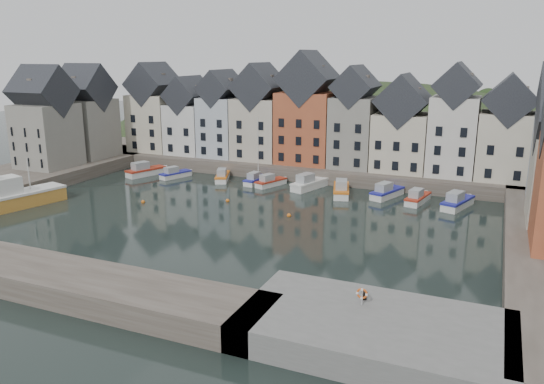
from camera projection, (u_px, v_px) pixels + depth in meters
The scene contains 22 objects.
ground at pixel (226, 222), 62.16m from camera, with size 260.00×260.00×0.00m, color black.
far_quay at pixel (310, 166), 88.57m from camera, with size 90.00×16.00×2.00m, color #494138.
left_quay at pixel (15, 180), 78.72m from camera, with size 14.00×54.00×2.00m, color #494138.
near_quay at pixel (374, 332), 35.72m from camera, with size 18.00×10.00×2.00m, color #60605E.
near_wall at pixel (5, 269), 46.17m from camera, with size 50.00×6.00×2.00m, color #494138.
hillside at pixel (348, 228), 116.47m from camera, with size 153.60×70.40×64.00m.
far_terrace at pixel (326, 121), 83.58m from camera, with size 72.37×8.16×17.78m.
left_terrace at pixel (67, 119), 85.68m from camera, with size 7.65×17.00×15.69m.
mooring_buoys at pixel (218, 206), 68.39m from camera, with size 20.50×5.50×0.50m.
boat_a at pixel (145, 171), 85.83m from camera, with size 4.16×6.97×2.56m.
boat_b at pixel (175, 174), 84.34m from camera, with size 3.32×5.59×2.05m.
boat_c at pixel (222, 176), 82.47m from camera, with size 3.79×5.96×2.19m.
boat_d at pixel (256, 179), 80.46m from camera, with size 2.20×5.51×10.26m.
boat_e at pixel (270, 182), 79.07m from camera, with size 3.47×5.64×2.07m.
boat_f at pixel (309, 184), 77.31m from camera, with size 3.98×7.12×2.61m.
boat_g at pixel (341, 190), 73.83m from camera, with size 3.85×7.09×2.60m.
boat_h at pixel (387, 192), 72.73m from camera, with size 3.88×6.56×2.41m.
boat_i at pixel (417, 198), 69.98m from camera, with size 2.82×6.07×2.24m.
boat_j at pixel (457, 202), 67.72m from camera, with size 3.89×6.85×2.51m.
large_vessel at pixel (11, 197), 67.33m from camera, with size 6.32×12.83×6.45m.
mooring_bollard at pixel (364, 295), 38.13m from camera, with size 0.48×0.48×0.56m.
life_ring_post at pixel (362, 294), 37.08m from camera, with size 0.80×0.17×1.30m.
Camera 1 is at (28.39, -52.28, 19.14)m, focal length 35.00 mm.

